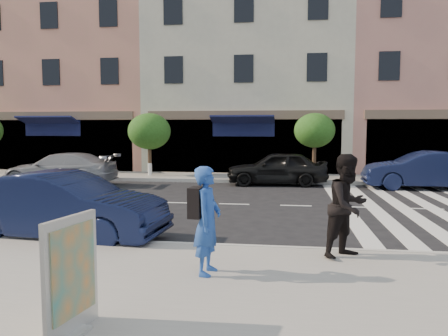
# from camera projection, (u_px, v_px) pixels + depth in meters

# --- Properties ---
(ground) EXTENTS (120.00, 120.00, 0.00)m
(ground) POSITION_uv_depth(u_px,v_px,m) (215.00, 233.00, 10.36)
(ground) COLOR black
(ground) RESTS_ON ground
(sidewalk_near) EXTENTS (60.00, 4.50, 0.15)m
(sidewalk_near) POSITION_uv_depth(u_px,v_px,m) (176.00, 287.00, 6.65)
(sidewalk_near) COLOR gray
(sidewalk_near) RESTS_ON ground
(sidewalk_far) EXTENTS (60.00, 3.00, 0.15)m
(sidewalk_far) POSITION_uv_depth(u_px,v_px,m) (251.00, 178.00, 21.20)
(sidewalk_far) COLOR gray
(sidewalk_far) RESTS_ON ground
(building_west_mid) EXTENTS (10.00, 9.00, 14.00)m
(building_west_mid) POSITION_uv_depth(u_px,v_px,m) (87.00, 57.00, 27.98)
(building_west_mid) COLOR tan
(building_west_mid) RESTS_ON ground
(building_centre) EXTENTS (11.00, 9.00, 11.00)m
(building_centre) POSITION_uv_depth(u_px,v_px,m) (251.00, 78.00, 26.68)
(building_centre) COLOR beige
(building_centre) RESTS_ON ground
(street_tree_wb) EXTENTS (2.10, 2.10, 3.06)m
(street_tree_wb) POSITION_uv_depth(u_px,v_px,m) (149.00, 132.00, 21.48)
(street_tree_wb) COLOR #473323
(street_tree_wb) RESTS_ON sidewalk_far
(street_tree_c) EXTENTS (1.90, 1.90, 3.04)m
(street_tree_c) POSITION_uv_depth(u_px,v_px,m) (315.00, 131.00, 20.38)
(street_tree_c) COLOR #473323
(street_tree_c) RESTS_ON sidewalk_far
(photographer) EXTENTS (0.49, 0.68, 1.75)m
(photographer) POSITION_uv_depth(u_px,v_px,m) (208.00, 220.00, 6.99)
(photographer) COLOR #22489C
(photographer) RESTS_ON sidewalk_near
(walker) EXTENTS (1.16, 1.15, 1.89)m
(walker) POSITION_uv_depth(u_px,v_px,m) (348.00, 206.00, 7.91)
(walker) COLOR black
(walker) RESTS_ON sidewalk_near
(poster_board) EXTENTS (0.37, 0.89, 1.37)m
(poster_board) POSITION_uv_depth(u_px,v_px,m) (72.00, 277.00, 4.96)
(poster_board) COLOR beige
(poster_board) RESTS_ON sidewalk_near
(car_near_mid) EXTENTS (4.73, 2.00, 1.52)m
(car_near_mid) POSITION_uv_depth(u_px,v_px,m) (64.00, 206.00, 9.75)
(car_near_mid) COLOR black
(car_near_mid) RESTS_ON ground
(car_far_left) EXTENTS (4.94, 2.12, 1.42)m
(car_far_left) POSITION_uv_depth(u_px,v_px,m) (60.00, 169.00, 18.90)
(car_far_left) COLOR gray
(car_far_left) RESTS_ON ground
(car_far_mid) EXTENTS (4.45, 2.01, 1.48)m
(car_far_mid) POSITION_uv_depth(u_px,v_px,m) (277.00, 168.00, 19.09)
(car_far_mid) COLOR black
(car_far_mid) RESTS_ON ground
(car_far_right) EXTENTS (4.75, 1.74, 1.55)m
(car_far_right) POSITION_uv_depth(u_px,v_px,m) (423.00, 170.00, 17.75)
(car_far_right) COLOR black
(car_far_right) RESTS_ON ground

